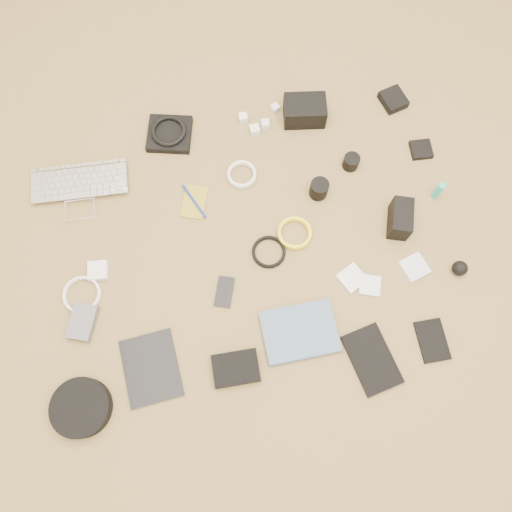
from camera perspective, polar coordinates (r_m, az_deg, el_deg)
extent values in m
cube|color=olive|center=(1.69, -0.81, 0.52)|extent=(4.00, 4.00, 0.04)
imported|color=silver|center=(1.84, -19.43, 6.61)|extent=(0.35, 0.26, 0.03)
cube|color=black|center=(1.88, -9.85, 13.57)|extent=(0.19, 0.18, 0.03)
torus|color=black|center=(1.86, -9.96, 13.92)|extent=(0.16, 0.16, 0.02)
cube|color=silver|center=(1.89, -1.48, 15.50)|extent=(0.03, 0.03, 0.03)
cube|color=silver|center=(1.87, 1.06, 14.84)|extent=(0.03, 0.03, 0.03)
cube|color=silver|center=(1.91, 2.19, 16.53)|extent=(0.04, 0.04, 0.03)
cube|color=silver|center=(1.86, -0.14, 14.20)|extent=(0.04, 0.04, 0.03)
cube|color=black|center=(1.88, 5.58, 16.19)|extent=(0.16, 0.13, 0.09)
cube|color=black|center=(1.99, 15.41, 16.84)|extent=(0.10, 0.11, 0.03)
cube|color=olive|center=(1.75, -7.06, 6.14)|extent=(0.12, 0.14, 0.01)
cylinder|color=#122497|center=(1.74, -7.09, 6.25)|extent=(0.06, 0.14, 0.01)
torus|color=white|center=(1.78, -1.64, 9.22)|extent=(0.13, 0.13, 0.01)
cylinder|color=black|center=(1.74, 7.21, 7.61)|extent=(0.07, 0.07, 0.07)
cylinder|color=black|center=(1.81, 10.81, 10.52)|extent=(0.06, 0.06, 0.05)
cube|color=black|center=(1.92, 18.34, 11.47)|extent=(0.08, 0.08, 0.02)
cube|color=silver|center=(1.72, -17.58, -1.63)|extent=(0.07, 0.07, 0.03)
torus|color=white|center=(1.72, -19.22, -4.22)|extent=(0.16, 0.16, 0.01)
torus|color=black|center=(1.67, 1.47, 0.42)|extent=(0.15, 0.15, 0.01)
torus|color=yellow|center=(1.69, 4.42, 2.55)|extent=(0.12, 0.12, 0.01)
cube|color=black|center=(1.73, 16.16, 4.12)|extent=(0.10, 0.14, 0.09)
cylinder|color=#1BB1A0|center=(1.82, 20.11, 7.00)|extent=(0.02, 0.02, 0.08)
cube|color=#545458|center=(1.69, -19.20, -7.17)|extent=(0.11, 0.13, 0.03)
cube|color=black|center=(1.62, -11.89, -12.42)|extent=(0.18, 0.22, 0.01)
cube|color=black|center=(1.63, -3.62, -4.11)|extent=(0.09, 0.12, 0.01)
cube|color=silver|center=(1.67, 10.92, -2.48)|extent=(0.10, 0.10, 0.01)
cube|color=silver|center=(1.68, 12.90, -3.28)|extent=(0.09, 0.09, 0.01)
cube|color=silver|center=(1.73, 17.67, -1.22)|extent=(0.10, 0.10, 0.01)
sphere|color=black|center=(1.76, 22.27, -1.31)|extent=(0.07, 0.07, 0.05)
cylinder|color=black|center=(1.64, -19.35, -16.03)|extent=(0.23, 0.23, 0.05)
cube|color=black|center=(1.57, -2.32, -12.71)|extent=(0.15, 0.11, 0.04)
imported|color=#475B79|center=(1.59, 5.76, -11.66)|extent=(0.23, 0.18, 0.02)
cube|color=black|center=(1.63, 13.10, -11.43)|extent=(0.16, 0.22, 0.01)
cube|color=black|center=(1.69, 19.49, -9.10)|extent=(0.09, 0.14, 0.01)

